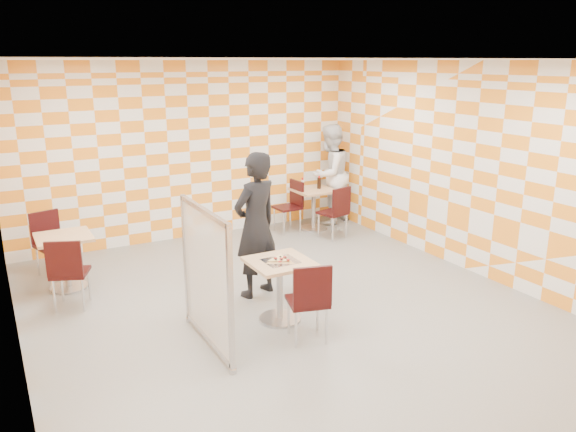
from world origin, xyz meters
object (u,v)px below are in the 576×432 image
object	(u,v)px
sport_bottle	(303,184)
soda_bottle	(319,183)
partition	(206,277)
man_dark	(256,225)
chair_second_side	(292,202)
chair_main_front	(310,297)
chair_empty_far	(49,238)
chair_empty_near	(67,268)
empty_table	(65,253)
man_white	(330,175)
second_table	(314,202)
main_table	(280,280)
chair_second_front	(337,209)

from	to	relation	value
sport_bottle	soda_bottle	distance (m)	0.30
partition	man_dark	xyz separation A→B (m)	(1.07, 1.02, 0.16)
chair_second_side	sport_bottle	size ratio (longest dim) A/B	4.62
chair_second_side	soda_bottle	distance (m)	0.61
chair_main_front	chair_empty_far	world-z (taller)	same
chair_empty_near	man_dark	world-z (taller)	man_dark
empty_table	chair_empty_far	size ratio (longest dim) A/B	0.81
chair_second_side	partition	size ratio (longest dim) A/B	0.60
chair_empty_near	soda_bottle	bearing A→B (deg)	18.56
sport_bottle	man_white	bearing A→B (deg)	5.79
second_table	soda_bottle	size ratio (longest dim) A/B	3.26
second_table	empty_table	distance (m)	4.44
chair_empty_far	soda_bottle	world-z (taller)	soda_bottle
second_table	chair_empty_near	bearing A→B (deg)	-161.01
empty_table	chair_main_front	world-z (taller)	chair_main_front
main_table	man_dark	bearing A→B (deg)	83.37
sport_bottle	second_table	bearing A→B (deg)	-44.88
chair_second_side	man_dark	distance (m)	2.92
soda_bottle	chair_second_side	bearing A→B (deg)	171.24
chair_empty_near	sport_bottle	distance (m)	4.62
chair_second_front	man_dark	size ratio (longest dim) A/B	0.49
man_dark	sport_bottle	xyz separation A→B (m)	(2.05, 2.34, -0.11)
chair_second_front	partition	bearing A→B (deg)	-142.86
empty_table	chair_second_front	world-z (taller)	chair_second_front
chair_empty_near	sport_bottle	bearing A→B (deg)	21.35
empty_table	soda_bottle	world-z (taller)	soda_bottle
soda_bottle	chair_second_front	bearing A→B (deg)	-96.17
chair_empty_near	chair_empty_far	xyz separation A→B (m)	(-0.05, 1.41, 0.00)
chair_empty_near	second_table	bearing A→B (deg)	18.99
chair_second_side	sport_bottle	xyz separation A→B (m)	(0.26, 0.07, 0.29)
main_table	second_table	distance (m)	3.81
chair_empty_near	man_white	world-z (taller)	man_white
empty_table	man_white	size ratio (longest dim) A/B	0.40
second_table	chair_main_front	distance (m)	4.34
chair_second_front	empty_table	bearing A→B (deg)	-178.84
empty_table	chair_second_side	xyz separation A→B (m)	(3.96, 0.88, 0.04)
chair_second_front	chair_main_front	bearing A→B (deg)	-127.89
chair_second_front	chair_empty_near	distance (m)	4.55
chair_second_side	chair_empty_near	world-z (taller)	same
empty_table	man_white	bearing A→B (deg)	11.74
chair_second_side	man_dark	size ratio (longest dim) A/B	0.49
chair_main_front	chair_empty_near	world-z (taller)	same
partition	man_white	distance (m)	5.07
second_table	man_white	size ratio (longest dim) A/B	0.40
chair_second_front	chair_second_side	xyz separation A→B (m)	(-0.45, 0.79, 0.00)
partition	soda_bottle	world-z (taller)	partition
main_table	chair_second_side	bearing A→B (deg)	58.73
chair_second_front	man_dark	xyz separation A→B (m)	(-2.24, -1.49, 0.41)
chair_second_front	partition	world-z (taller)	partition
soda_bottle	chair_main_front	bearing A→B (deg)	-123.02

